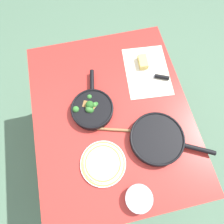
% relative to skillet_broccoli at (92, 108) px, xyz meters
% --- Properties ---
extents(ground_plane, '(14.00, 14.00, 0.00)m').
position_rel_skillet_broccoli_xyz_m(ground_plane, '(0.04, 0.10, -0.75)').
color(ground_plane, '#51755B').
extents(dining_table_red, '(1.09, 0.87, 0.72)m').
position_rel_skillet_broccoli_xyz_m(dining_table_red, '(0.04, 0.10, -0.11)').
color(dining_table_red, '#B72D28').
rests_on(dining_table_red, ground_plane).
extents(skillet_broccoli, '(0.36, 0.23, 0.08)m').
position_rel_skillet_broccoli_xyz_m(skillet_broccoli, '(0.00, 0.00, 0.00)').
color(skillet_broccoli, black).
rests_on(skillet_broccoli, dining_table_red).
extents(skillet_eggs, '(0.29, 0.41, 0.05)m').
position_rel_skillet_broccoli_xyz_m(skillet_eggs, '(0.24, 0.30, -0.00)').
color(skillet_eggs, black).
rests_on(skillet_eggs, dining_table_red).
extents(wooden_spoon, '(0.13, 0.34, 0.02)m').
position_rel_skillet_broccoli_xyz_m(wooden_spoon, '(0.16, 0.18, -0.02)').
color(wooden_spoon, '#996B42').
rests_on(wooden_spoon, dining_table_red).
extents(parchment_sheet, '(0.38, 0.29, 0.00)m').
position_rel_skillet_broccoli_xyz_m(parchment_sheet, '(-0.18, 0.37, -0.03)').
color(parchment_sheet, silver).
rests_on(parchment_sheet, dining_table_red).
extents(grater_knife, '(0.13, 0.24, 0.02)m').
position_rel_skillet_broccoli_xyz_m(grater_knife, '(-0.13, 0.40, -0.02)').
color(grater_knife, silver).
rests_on(grater_knife, dining_table_red).
extents(cheese_block, '(0.09, 0.06, 0.04)m').
position_rel_skillet_broccoli_xyz_m(cheese_block, '(-0.24, 0.36, -0.01)').
color(cheese_block, '#EACC66').
rests_on(cheese_block, dining_table_red).
extents(dinner_plate_stack, '(0.23, 0.23, 0.03)m').
position_rel_skillet_broccoli_xyz_m(dinner_plate_stack, '(0.30, 0.00, -0.01)').
color(dinner_plate_stack, white).
rests_on(dinner_plate_stack, dining_table_red).
extents(prep_bowl_steel, '(0.13, 0.13, 0.05)m').
position_rel_skillet_broccoli_xyz_m(prep_bowl_steel, '(0.50, 0.13, -0.01)').
color(prep_bowl_steel, '#B7B7BC').
rests_on(prep_bowl_steel, dining_table_red).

